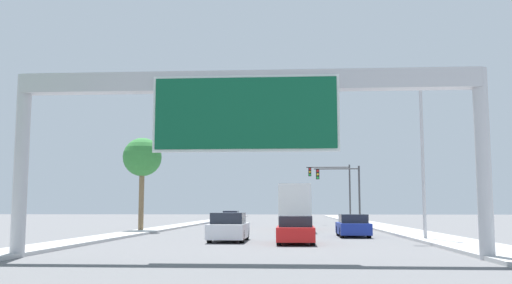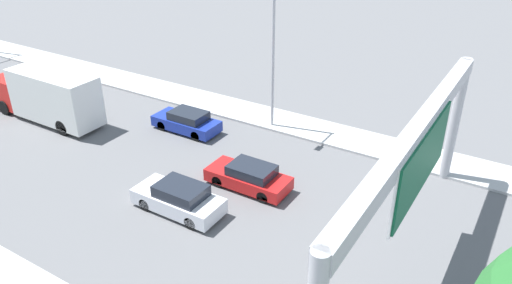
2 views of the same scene
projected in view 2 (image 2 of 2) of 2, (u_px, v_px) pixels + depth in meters
name	position (u px, v px, depth m)	size (l,w,h in m)	color
sign_gantry	(416.00, 156.00, 18.27)	(16.92, 0.73, 6.62)	#B2B2B7
car_near_right	(249.00, 177.00, 25.63)	(1.79, 4.41, 1.36)	red
car_far_center	(187.00, 122.00, 31.46)	(1.80, 4.36, 1.36)	navy
car_mid_center	(179.00, 199.00, 23.78)	(1.86, 4.50, 1.50)	silver
truck_box_primary	(47.00, 96.00, 32.35)	(2.32, 8.79, 3.45)	red
street_lamp_right	(271.00, 49.00, 29.65)	(2.35, 0.28, 8.95)	#B2B2B7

